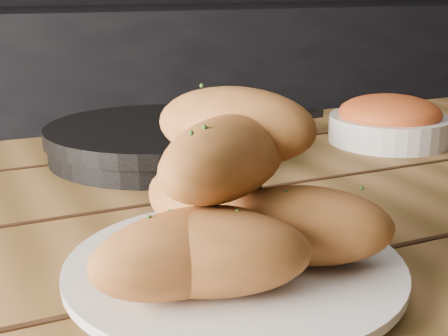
% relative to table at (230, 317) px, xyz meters
% --- Properties ---
extents(counter, '(2.80, 0.60, 0.90)m').
position_rel_table_xyz_m(counter, '(0.40, 1.58, -0.20)').
color(counter, black).
rests_on(counter, ground).
extents(table, '(1.48, 0.93, 0.75)m').
position_rel_table_xyz_m(table, '(0.00, 0.00, 0.00)').
color(table, olive).
rests_on(table, ground).
extents(plate, '(0.27, 0.27, 0.02)m').
position_rel_table_xyz_m(plate, '(-0.04, -0.10, 0.10)').
color(plate, white).
rests_on(plate, table).
extents(bread_rolls, '(0.25, 0.23, 0.13)m').
position_rel_table_xyz_m(bread_rolls, '(-0.05, -0.11, 0.17)').
color(bread_rolls, '#BA6633').
rests_on(bread_rolls, plate).
extents(skillet, '(0.44, 0.30, 0.05)m').
position_rel_table_xyz_m(skillet, '(0.02, 0.28, 0.12)').
color(skillet, black).
rests_on(skillet, table).
extents(bowl, '(0.18, 0.18, 0.07)m').
position_rel_table_xyz_m(bowl, '(0.36, 0.21, 0.13)').
color(bowl, white).
rests_on(bowl, table).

